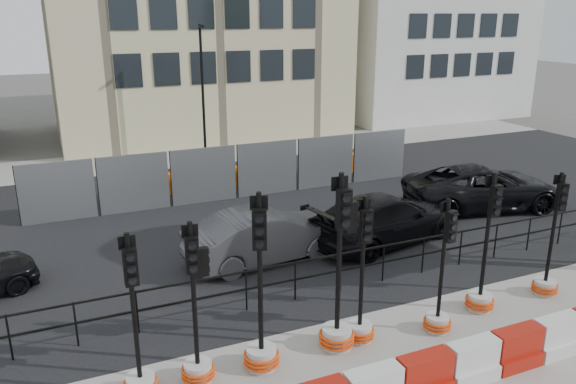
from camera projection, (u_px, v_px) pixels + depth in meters
name	position (u px, v px, depth m)	size (l,w,h in m)	color
ground	(366.00, 314.00, 12.57)	(120.00, 120.00, 0.00)	#51514C
road	(256.00, 215.00, 18.68)	(40.00, 14.00, 0.03)	black
sidewalk_far	(190.00, 156.00, 26.54)	(40.00, 4.00, 0.02)	gray
kerb_railing	(341.00, 265.00, 13.41)	(18.00, 0.04, 1.00)	black
heras_fencing	(244.00, 174.00, 21.20)	(14.33, 1.72, 2.00)	gray
lamp_post_far	(203.00, 89.00, 24.86)	(0.12, 0.56, 6.00)	black
barrier_row	(448.00, 369.00, 10.01)	(14.65, 0.50, 0.80)	#B50E10
traffic_signal_a	(139.00, 364.00, 9.72)	(0.61, 0.61, 3.07)	silver
traffic_signal_b	(197.00, 346.00, 10.06)	(0.61, 0.61, 3.12)	silver
traffic_signal_c	(261.00, 334.00, 10.45)	(0.69, 0.69, 3.51)	silver
traffic_signal_d	(338.00, 309.00, 11.05)	(0.72, 0.72, 3.66)	silver
traffic_signal_e	(361.00, 313.00, 11.36)	(0.62, 0.62, 3.12)	silver
traffic_signal_f	(440.00, 301.00, 11.69)	(0.58, 0.58, 2.96)	silver
traffic_signal_g	(482.00, 283.00, 12.55)	(0.64, 0.64, 3.24)	silver
traffic_signal_h	(547.00, 271.00, 13.26)	(0.60, 0.60, 3.04)	silver
car_b	(265.00, 236.00, 15.11)	(4.50, 1.98, 1.44)	#46464A
car_c	(385.00, 219.00, 16.35)	(5.25, 2.96, 1.43)	black
car_d	(484.00, 187.00, 19.22)	(5.79, 3.64, 1.49)	black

